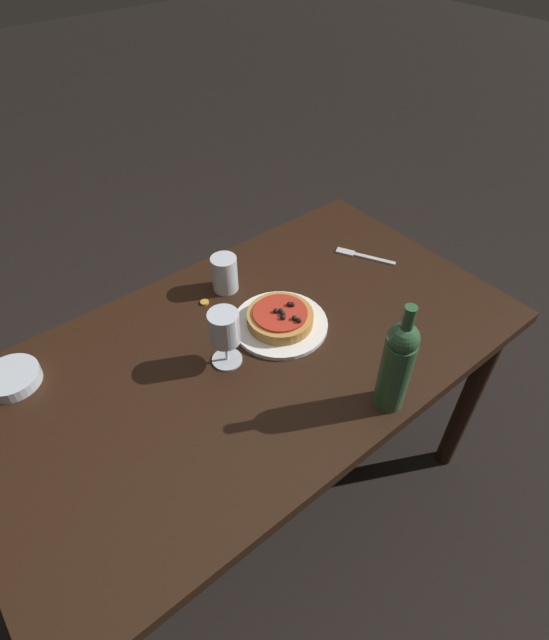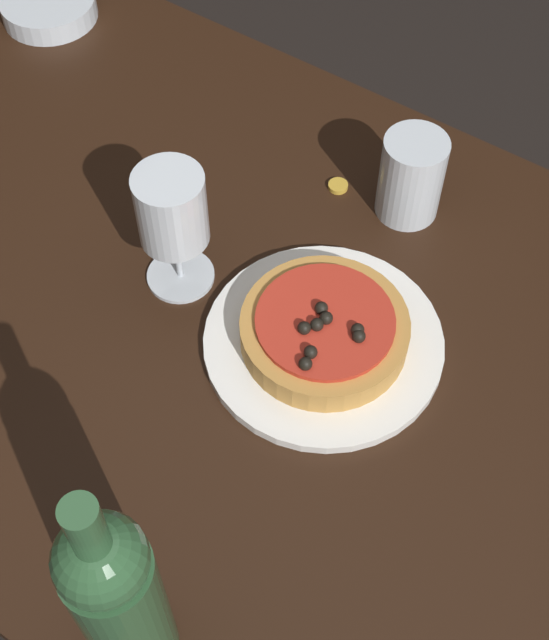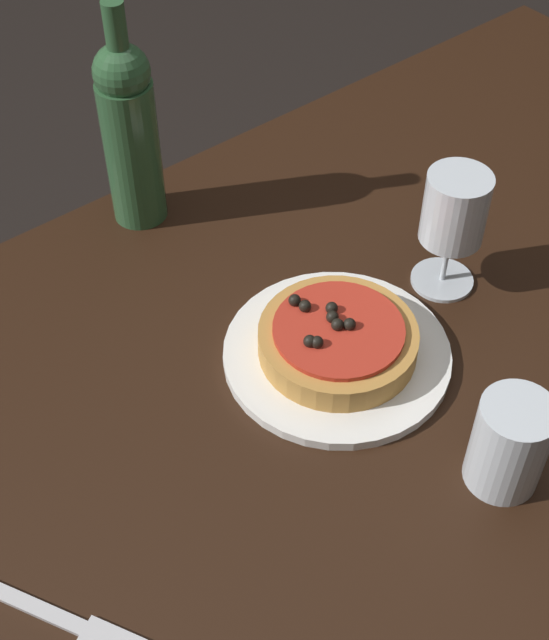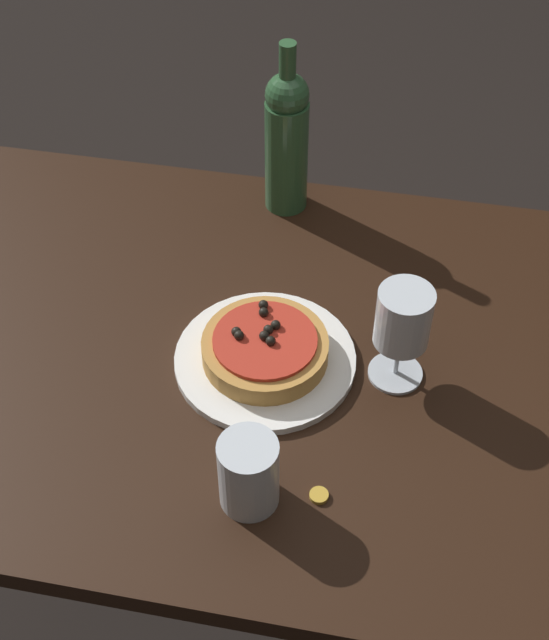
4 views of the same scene
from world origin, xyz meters
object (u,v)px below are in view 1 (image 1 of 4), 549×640
pizza (280,317)px  water_cup (225,274)px  wine_glass (224,330)px  wine_bottle (397,364)px  dinner_plate (280,324)px  bottle_cap (206,302)px  dining_table (253,373)px  side_bowl (12,378)px  fork (361,256)px

pizza → water_cup: (0.02, -0.22, 0.02)m
water_cup → wine_glass: bearing=55.7°
wine_bottle → wine_glass: bearing=-57.4°
dinner_plate → pizza: size_ratio=1.44×
wine_bottle → bottle_cap: bearing=-76.0°
dining_table → pizza: bearing=-170.3°
side_bowl → water_cup: bearing=176.8°
water_cup → wine_bottle: bearing=95.8°
pizza → bottle_cap: (0.10, -0.20, -0.03)m
water_cup → side_bowl: water_cup is taller
dining_table → water_cup: size_ratio=13.01×
wine_glass → fork: (-0.58, -0.09, -0.11)m
side_bowl → fork: 1.03m
side_bowl → pizza: bearing=157.8°
water_cup → side_bowl: 0.60m
fork → pizza: bearing=73.4°
dinner_plate → side_bowl: 0.67m
wine_glass → water_cup: (-0.16, -0.23, -0.05)m
bottle_cap → pizza: bearing=117.2°
side_bowl → bottle_cap: bearing=174.5°
wine_bottle → fork: (-0.36, -0.43, -0.13)m
side_bowl → fork: side_bowl is taller
pizza → fork: size_ratio=1.00×
dining_table → wine_bottle: wine_bottle is taller
dinner_plate → fork: bearing=-168.7°
water_cup → pizza: bearing=96.2°
dining_table → dinner_plate: 0.15m
wine_bottle → bottle_cap: 0.58m
wine_bottle → dining_table: bearing=-66.8°
wine_glass → side_bowl: size_ratio=1.18×
water_cup → fork: 0.44m
pizza → wine_glass: size_ratio=1.12×
wine_bottle → side_bowl: wine_bottle is taller
dining_table → fork: (-0.50, -0.10, 0.10)m
dinner_plate → fork: size_ratio=1.45×
bottle_cap → fork: bearing=166.1°
fork → bottle_cap: 0.51m
wine_glass → wine_bottle: wine_bottle is taller
fork → dinner_plate: bearing=73.3°
dinner_plate → fork: 0.40m
pizza → wine_glass: 0.20m
dinner_plate → wine_bottle: wine_bottle is taller
wine_glass → side_bowl: bearing=-31.2°
water_cup → fork: (-0.42, 0.14, -0.05)m
side_bowl → wine_bottle: bearing=137.3°
water_cup → dinner_plate: bearing=96.1°
dining_table → side_bowl: size_ratio=10.42×
wine_bottle → water_cup: size_ratio=2.76×
wine_glass → wine_bottle: bearing=122.6°
pizza → bottle_cap: pizza is taller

